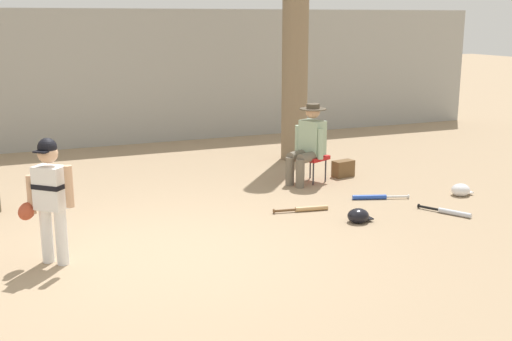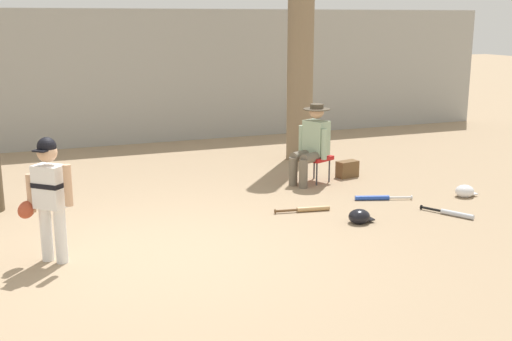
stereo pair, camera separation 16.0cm
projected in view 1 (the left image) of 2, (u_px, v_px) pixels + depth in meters
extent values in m
plane|color=#9E8466|center=(162.00, 253.00, 6.81)|extent=(60.00, 60.00, 0.00)
cube|color=#9E9E99|center=(78.00, 79.00, 12.19)|extent=(18.00, 0.36, 2.63)
cylinder|color=#7F6B51|center=(295.00, 38.00, 10.89)|extent=(0.45, 0.45, 4.24)
cone|color=#7F6B51|center=(294.00, 159.00, 11.39)|extent=(0.68, 0.68, 0.27)
cylinder|color=white|center=(62.00, 237.00, 6.43)|extent=(0.12, 0.12, 0.58)
cylinder|color=white|center=(47.00, 235.00, 6.49)|extent=(0.12, 0.12, 0.58)
cube|color=white|center=(50.00, 188.00, 6.35)|extent=(0.36, 0.35, 0.44)
cube|color=black|center=(50.00, 186.00, 6.34)|extent=(0.37, 0.36, 0.05)
sphere|color=tan|center=(48.00, 153.00, 6.26)|extent=(0.20, 0.20, 0.20)
sphere|color=black|center=(47.00, 147.00, 6.25)|extent=(0.19, 0.19, 0.19)
cube|color=black|center=(41.00, 152.00, 6.17)|extent=(0.17, 0.17, 0.02)
cylinder|color=tan|center=(69.00, 186.00, 6.24)|extent=(0.11, 0.11, 0.42)
cylinder|color=tan|center=(31.00, 195.00, 6.40)|extent=(0.11, 0.11, 0.40)
ellipsoid|color=#AD472D|center=(27.00, 211.00, 6.39)|extent=(0.24, 0.24, 0.18)
cube|color=red|center=(312.00, 157.00, 9.70)|extent=(0.53, 0.53, 0.06)
cylinder|color=#333338|center=(313.00, 173.00, 9.54)|extent=(0.02, 0.02, 0.38)
cylinder|color=#333338|center=(298.00, 170.00, 9.74)|extent=(0.02, 0.02, 0.38)
cylinder|color=#333338|center=(326.00, 169.00, 9.75)|extent=(0.02, 0.02, 0.38)
cylinder|color=#333338|center=(310.00, 166.00, 9.95)|extent=(0.02, 0.02, 0.38)
cylinder|color=#6B6051|center=(300.00, 173.00, 9.39)|extent=(0.13, 0.13, 0.43)
cylinder|color=#6B6051|center=(290.00, 171.00, 9.52)|extent=(0.13, 0.13, 0.43)
cylinder|color=#6B6051|center=(309.00, 157.00, 9.48)|extent=(0.43, 0.30, 0.15)
cylinder|color=#6B6051|center=(299.00, 155.00, 9.61)|extent=(0.43, 0.30, 0.15)
cube|color=#99B293|center=(312.00, 137.00, 9.63)|extent=(0.37, 0.43, 0.52)
cylinder|color=#99B293|center=(321.00, 144.00, 9.44)|extent=(0.12, 0.12, 0.46)
cylinder|color=#99B293|center=(298.00, 140.00, 9.73)|extent=(0.12, 0.12, 0.46)
sphere|color=tan|center=(313.00, 111.00, 9.53)|extent=(0.22, 0.22, 0.22)
cylinder|color=#4C4233|center=(313.00, 109.00, 9.52)|extent=(0.40, 0.40, 0.02)
cylinder|color=#4C4233|center=(313.00, 107.00, 9.52)|extent=(0.20, 0.20, 0.09)
cube|color=brown|center=(343.00, 169.00, 10.06)|extent=(0.37, 0.24, 0.26)
cylinder|color=#B7BCC6|center=(455.00, 213.00, 8.10)|extent=(0.26, 0.40, 0.07)
cylinder|color=black|center=(429.00, 208.00, 8.31)|extent=(0.16, 0.26, 0.03)
cylinder|color=black|center=(419.00, 206.00, 8.40)|extent=(0.06, 0.04, 0.06)
cylinder|color=#2347AD|center=(369.00, 197.00, 8.81)|extent=(0.47, 0.21, 0.07)
cylinder|color=silver|center=(397.00, 197.00, 8.84)|extent=(0.31, 0.13, 0.03)
cylinder|color=silver|center=(408.00, 196.00, 8.85)|extent=(0.03, 0.06, 0.06)
cylinder|color=tan|center=(312.00, 208.00, 8.29)|extent=(0.44, 0.13, 0.07)
cylinder|color=brown|center=(285.00, 210.00, 8.20)|extent=(0.29, 0.08, 0.03)
cylinder|color=brown|center=(274.00, 211.00, 8.17)|extent=(0.02, 0.06, 0.06)
ellipsoid|color=black|center=(358.00, 216.00, 7.82)|extent=(0.27, 0.25, 0.19)
cube|color=black|center=(367.00, 218.00, 7.88)|extent=(0.11, 0.14, 0.02)
ellipsoid|color=silver|center=(461.00, 190.00, 9.00)|extent=(0.27, 0.24, 0.18)
cube|color=silver|center=(468.00, 192.00, 9.06)|extent=(0.11, 0.13, 0.02)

